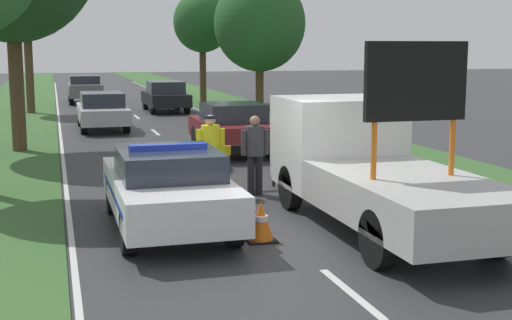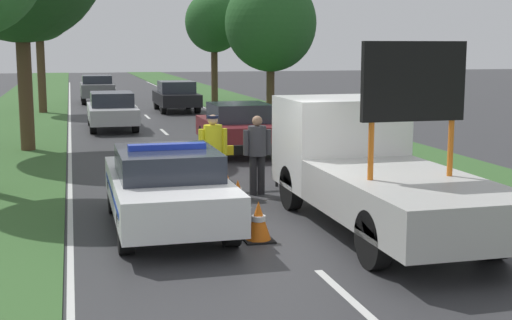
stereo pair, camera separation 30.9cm
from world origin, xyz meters
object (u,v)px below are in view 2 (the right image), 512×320
at_px(traffic_cone_behind_barrier, 258,221).
at_px(traffic_cone_lane_edge, 222,170).
at_px(roadside_tree_far_left, 214,22).
at_px(roadside_tree_near_left, 38,2).
at_px(roadside_tree_mid_left, 271,24).
at_px(queued_car_wagon_maroon, 239,127).
at_px(work_truck, 369,166).
at_px(queued_car_sedan_silver, 112,110).
at_px(traffic_cone_centre_front, 303,170).
at_px(police_officer, 213,147).
at_px(queued_car_suv_grey, 97,88).
at_px(queued_car_sedan_black, 176,96).
at_px(road_barrier, 233,153).
at_px(traffic_cone_near_police, 238,192).
at_px(pedestrian_civilian, 257,149).
at_px(police_car, 167,187).
at_px(traffic_cone_near_truck, 343,165).

xyz_separation_m(traffic_cone_behind_barrier, traffic_cone_lane_edge, (0.49, 5.30, -0.04)).
xyz_separation_m(traffic_cone_lane_edge, roadside_tree_far_left, (4.69, 24.45, 4.27)).
bearing_deg(roadside_tree_near_left, roadside_tree_mid_left, -1.84).
bearing_deg(queued_car_wagon_maroon, traffic_cone_lane_edge, 71.86).
xyz_separation_m(work_truck, queued_car_sedan_silver, (-3.62, 16.58, -0.32)).
bearing_deg(traffic_cone_centre_front, work_truck, -91.78).
relative_size(police_officer, queued_car_suv_grey, 0.41).
height_order(traffic_cone_behind_barrier, roadside_tree_mid_left, roadside_tree_mid_left).
bearing_deg(queued_car_sedan_black, road_barrier, 85.47).
xyz_separation_m(work_truck, traffic_cone_near_police, (-1.90, 2.24, -0.83)).
relative_size(pedestrian_civilian, queued_car_wagon_maroon, 0.41).
bearing_deg(queued_car_wagon_maroon, police_car, 68.88).
xyz_separation_m(road_barrier, queued_car_wagon_maroon, (1.40, 5.42, -0.03)).
xyz_separation_m(road_barrier, queued_car_sedan_silver, (-1.98, 12.79, -0.06)).
bearing_deg(police_officer, work_truck, 143.70).
distance_m(queued_car_suv_grey, roadside_tree_near_left, 7.92).
height_order(traffic_cone_centre_front, traffic_cone_near_truck, traffic_cone_near_truck).
distance_m(traffic_cone_centre_front, traffic_cone_behind_barrier, 5.31).
xyz_separation_m(police_officer, traffic_cone_near_police, (0.31, -1.03, -0.79)).
distance_m(traffic_cone_behind_barrier, roadside_tree_near_left, 25.86).
distance_m(queued_car_wagon_maroon, roadside_tree_near_left, 17.03).
bearing_deg(police_car, traffic_cone_centre_front, 41.99).
height_order(traffic_cone_centre_front, roadside_tree_far_left, roadside_tree_far_left).
distance_m(traffic_cone_near_police, roadside_tree_near_left, 23.18).
bearing_deg(roadside_tree_near_left, roadside_tree_far_left, 26.56).
xyz_separation_m(work_truck, queued_car_wagon_maroon, (-0.24, 9.21, -0.29)).
height_order(traffic_cone_centre_front, traffic_cone_behind_barrier, traffic_cone_behind_barrier).
distance_m(queued_car_sedan_silver, queued_car_sedan_black, 7.99).
bearing_deg(police_officer, roadside_tree_mid_left, -89.27).
height_order(traffic_cone_near_truck, queued_car_sedan_silver, queued_car_sedan_silver).
bearing_deg(traffic_cone_lane_edge, queued_car_sedan_silver, 99.06).
distance_m(traffic_cone_centre_front, roadside_tree_mid_left, 20.86).
relative_size(queued_car_sedan_black, queued_car_suv_grey, 1.06).
distance_m(queued_car_sedan_black, queued_car_suv_grey, 7.51).
xyz_separation_m(traffic_cone_centre_front, roadside_tree_near_left, (-6.63, 20.25, 5.00)).
xyz_separation_m(traffic_cone_centre_front, queued_car_suv_grey, (-3.81, 26.17, 0.56)).
bearing_deg(road_barrier, traffic_cone_centre_front, 15.21).
height_order(traffic_cone_centre_front, roadside_tree_near_left, roadside_tree_near_left).
height_order(traffic_cone_behind_barrier, queued_car_sedan_black, queued_car_sedan_black).
bearing_deg(pedestrian_civilian, traffic_cone_near_truck, 5.05).
distance_m(queued_car_wagon_maroon, queued_car_suv_grey, 21.38).
distance_m(traffic_cone_centre_front, traffic_cone_near_truck, 1.09).
relative_size(police_officer, traffic_cone_behind_barrier, 2.59).
distance_m(queued_car_wagon_maroon, roadside_tree_mid_left, 16.09).
xyz_separation_m(road_barrier, police_officer, (-0.57, -0.53, 0.23)).
bearing_deg(work_truck, traffic_cone_centre_front, -95.03).
bearing_deg(traffic_cone_lane_edge, roadside_tree_near_left, 103.60).
bearing_deg(roadside_tree_mid_left, queued_car_sedan_black, -176.54).
relative_size(traffic_cone_centre_front, traffic_cone_lane_edge, 0.96).
bearing_deg(queued_car_sedan_black, traffic_cone_near_truck, 93.75).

